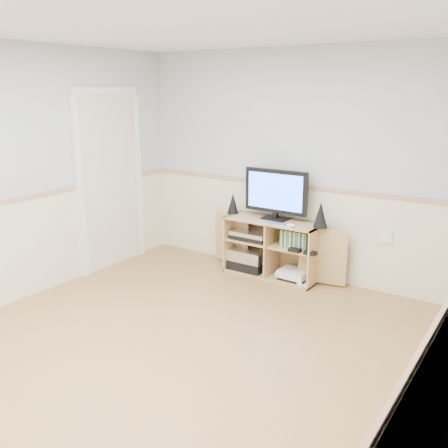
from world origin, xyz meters
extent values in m
cube|color=tan|center=(0.00, 0.00, -0.01)|extent=(4.00, 4.50, 0.02)
cube|color=white|center=(0.00, 0.00, 2.51)|extent=(4.00, 4.50, 0.02)
cube|color=silver|center=(-2.01, 0.00, 1.25)|extent=(0.02, 4.50, 2.50)
cube|color=silver|center=(0.00, 2.26, 1.25)|extent=(4.00, 0.02, 2.50)
cube|color=beige|center=(0.00, 2.24, 0.50)|extent=(4.00, 0.01, 1.00)
cube|color=tan|center=(0.00, 2.23, 1.02)|extent=(4.00, 0.02, 0.04)
cube|color=beige|center=(-1.98, 1.30, 1.00)|extent=(0.03, 0.82, 2.00)
cube|color=tan|center=(-0.19, 2.02, 0.01)|extent=(1.08, 0.40, 0.02)
cube|color=tan|center=(-0.19, 2.02, 0.64)|extent=(1.08, 0.40, 0.02)
cube|color=tan|center=(-0.72, 2.02, 0.33)|extent=(0.02, 0.40, 0.65)
cube|color=tan|center=(0.33, 2.02, 0.33)|extent=(0.02, 0.40, 0.65)
cube|color=tan|center=(-0.19, 2.21, 0.33)|extent=(1.08, 0.02, 0.65)
cube|color=tan|center=(-0.19, 2.02, 0.33)|extent=(0.02, 0.38, 0.61)
cube|color=tan|center=(-0.46, 2.02, 0.38)|extent=(0.51, 0.36, 0.02)
cube|color=tan|center=(0.07, 2.02, 0.38)|extent=(0.51, 0.36, 0.02)
cube|color=tan|center=(-0.78, 2.07, 0.33)|extent=(0.51, 0.11, 0.61)
cube|color=tan|center=(0.39, 2.07, 0.33)|extent=(0.51, 0.11, 0.61)
cube|color=black|center=(-0.19, 2.07, 0.66)|extent=(0.28, 0.18, 0.02)
cube|color=black|center=(-0.19, 2.07, 0.70)|extent=(0.05, 0.04, 0.06)
cube|color=black|center=(-0.19, 2.07, 0.97)|extent=(0.75, 0.05, 0.48)
cube|color=blue|center=(-0.19, 2.04, 0.97)|extent=(0.66, 0.01, 0.39)
cone|color=black|center=(-0.74, 2.04, 0.77)|extent=(0.13, 0.13, 0.24)
cone|color=black|center=(0.35, 2.04, 0.79)|extent=(0.15, 0.15, 0.27)
cube|color=silver|center=(-0.05, 1.88, 0.66)|extent=(0.32, 0.17, 0.01)
ellipsoid|color=white|center=(0.09, 1.88, 0.67)|extent=(0.10, 0.07, 0.04)
cube|color=black|center=(-0.50, 2.02, 0.07)|extent=(0.44, 0.33, 0.11)
cube|color=silver|center=(-0.50, 2.02, 0.20)|extent=(0.44, 0.33, 0.13)
cube|color=black|center=(-0.46, 2.02, 0.42)|extent=(0.44, 0.31, 0.05)
cube|color=silver|center=(-0.46, 2.02, 0.46)|extent=(0.44, 0.31, 0.05)
cube|color=black|center=(-0.22, 1.97, 0.12)|extent=(0.04, 0.14, 0.20)
cube|color=white|center=(-0.03, 2.05, 0.04)|extent=(0.21, 0.17, 0.05)
cube|color=black|center=(0.09, 2.00, 0.04)|extent=(0.31, 0.25, 0.03)
cube|color=white|center=(0.09, 2.00, 0.09)|extent=(0.32, 0.27, 0.08)
cube|color=white|center=(0.29, 1.92, 0.04)|extent=(0.04, 0.14, 0.03)
cube|color=white|center=(0.27, 2.08, 0.04)|extent=(0.09, 0.15, 0.03)
cube|color=#3F8C3F|center=(0.09, 2.00, 0.48)|extent=(0.32, 0.13, 0.19)
cube|color=white|center=(1.00, 2.23, 0.60)|extent=(0.12, 0.03, 0.12)
camera|label=1|loc=(2.34, -2.73, 2.06)|focal=40.00mm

